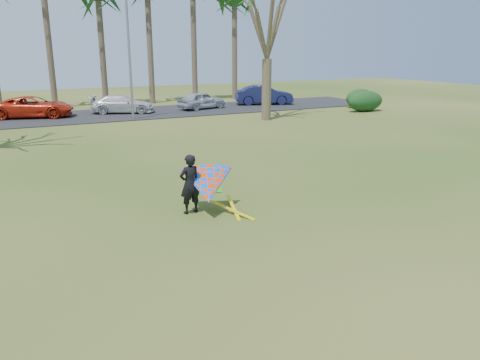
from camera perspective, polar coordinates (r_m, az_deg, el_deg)
name	(u,v)px	position (r m, az deg, el deg)	size (l,w,h in m)	color
ground	(276,242)	(11.83, 4.39, -7.51)	(100.00, 100.00, 0.00)	#1F480F
parking_strip	(95,116)	(35.05, -17.28, 7.49)	(46.00, 7.00, 0.06)	black
bare_tree_right	(268,17)	(31.51, 3.39, 19.23)	(6.27, 6.27, 9.21)	brown
streetlight	(132,51)	(32.24, -13.08, 15.05)	(2.28, 0.18, 8.00)	gray
hedge_near	(365,101)	(37.19, 15.03, 9.27)	(3.12, 1.41, 1.56)	#143716
hedge_far	(360,98)	(39.65, 14.42, 9.64)	(2.68, 1.26, 1.49)	#173814
car_2	(34,107)	(35.35, -23.86, 8.15)	(2.39, 5.17, 1.44)	red
car_3	(123,104)	(35.72, -14.13, 8.98)	(1.83, 4.51, 1.31)	silver
car_4	(202,100)	(37.21, -4.70, 9.67)	(1.57, 3.91, 1.33)	#AAAEB8
car_5	(264,95)	(40.18, 2.92, 10.33)	(1.68, 4.81, 1.59)	#181C48
kite_flyer	(205,185)	(13.53, -4.24, -0.63)	(2.13, 2.39, 2.02)	black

